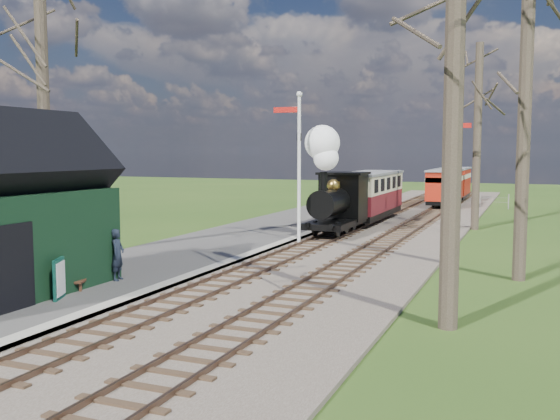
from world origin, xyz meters
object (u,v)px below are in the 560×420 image
Objects in this scene: red_carriage_a at (445,187)px; locomotive at (335,189)px; semaphore_near at (298,156)px; red_carriage_b at (455,183)px; bench at (78,272)px; semaphore_far at (447,162)px; coach at (369,194)px; sign_board at (59,279)px; person at (118,255)px.

locomotive is at bearing -99.07° from red_carriage_a.
semaphore_near is 24.84m from red_carriage_b.
red_carriage_a is at bearing 78.83° from bench.
bench is (-5.80, -34.88, -0.84)m from red_carriage_b.
red_carriage_a is at bearing 79.95° from semaphore_near.
coach is (-4.37, 2.71, -1.77)m from semaphore_far.
red_carriage_a is 31.18m from sign_board.
coach is at bearing -22.38° from person.
red_carriage_a is at bearing 75.83° from coach.
sign_board is 0.70× the size of person.
person is at bearing -114.80° from semaphore_far.
sign_board is at bearing -111.56° from semaphore_far.
bench is 1.23m from person.
person is at bearing -102.65° from locomotive.
red_carriage_a is (2.61, 16.37, -0.73)m from locomotive.
semaphore_far is 18.24m from bench.
locomotive is 3.23× the size of person.
locomotive is 4.64× the size of sign_board.
coach is 1.55× the size of red_carriage_a.
semaphore_far is 19.23m from sign_board.
sign_board is at bearing -97.32° from coach.
sign_board is at bearing -98.21° from red_carriage_b.
red_carriage_b is 3.18× the size of bench.
semaphore_near is at bearing 80.99° from sign_board.
bench is at bearing -103.76° from locomotive.
person is at bearing -101.69° from semaphore_near.
red_carriage_a is 3.34× the size of person.
semaphore_near is at bearing -100.05° from red_carriage_a.
coach is 16.01m from red_carriage_b.
semaphore_near is 4.26× the size of person.
semaphore_near is 0.82× the size of coach.
sign_board reaches higher than bench.
red_carriage_b is at bearing 82.17° from semaphore_near.
coach is at bearing 84.96° from semaphore_near.
red_carriage_a reaches higher than bench.
coach is 10.62m from red_carriage_a.
locomotive is 0.97× the size of red_carriage_b.
semaphore_near is 19.43m from red_carriage_a.
semaphore_far is 5.65m from locomotive.
locomotive reaches higher than bench.
red_carriage_b is 4.79× the size of sign_board.
locomotive is at bearing -90.11° from coach.
bench is (-3.19, -13.02, -1.57)m from locomotive.
semaphore_near is at bearing -105.97° from locomotive.
semaphore_near reaches higher than coach.
semaphore_far is at bearing -82.24° from red_carriage_a.
semaphore_near is 9.87m from person.
semaphore_near is 4.07× the size of bench.
semaphore_far reaches higher than red_carriage_b.
red_carriage_b is at bearing 83.19° from locomotive.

